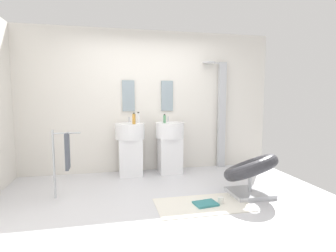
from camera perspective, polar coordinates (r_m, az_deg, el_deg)
The scene contains 15 objects.
ground_plane at distance 3.82m, azimuth -0.42°, elevation -15.59°, with size 4.80×3.60×0.04m, color silver.
rear_partition at distance 5.17m, azimuth -4.29°, elevation 5.11°, with size 4.80×0.10×2.60m, color silver.
pedestal_sink_left at distance 4.90m, azimuth -7.89°, elevation -4.21°, with size 0.51×0.51×1.03m.
pedestal_sink_right at distance 5.01m, azimuth 0.40°, elevation -3.92°, with size 0.51×0.51×1.03m.
vanity_mirror_left at distance 5.06m, azimuth -8.27°, elevation 6.25°, with size 0.22×0.03×0.56m, color #8C9EA8.
vanity_mirror_right at distance 5.16m, azimuth -0.19°, elevation 6.31°, with size 0.22×0.03×0.56m, color #8C9EA8.
shower_column at distance 5.46m, azimuth 10.99°, elevation 2.75°, with size 0.49×0.24×2.05m.
lounge_chair at distance 4.07m, azimuth 16.80°, elevation -8.98°, with size 1.10×1.10×0.65m.
towel_rack at distance 4.00m, azimuth -20.65°, elevation -5.26°, with size 0.37×0.22×0.95m.
area_rug at distance 3.70m, azimuth 7.26°, elevation -15.98°, with size 1.21×0.67×0.01m, color white.
magazine_teal at distance 3.69m, azimuth 7.85°, elevation -15.75°, with size 0.29×0.22×0.03m, color teal.
coffee_mug at distance 3.75m, azimuth 10.94°, elevation -14.95°, with size 0.08×0.08×0.08m, color white.
soap_bottle_white at distance 4.88m, azimuth -6.21°, elevation 1.70°, with size 0.06×0.06×0.19m.
soap_bottle_green at distance 4.85m, azimuth -0.72°, elevation 1.50°, with size 0.05×0.05×0.16m.
soap_bottle_amber at distance 4.71m, azimuth -7.13°, elevation 1.51°, with size 0.06×0.06×0.19m.
Camera 1 is at (-0.74, -3.47, 1.40)m, focal length 29.21 mm.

